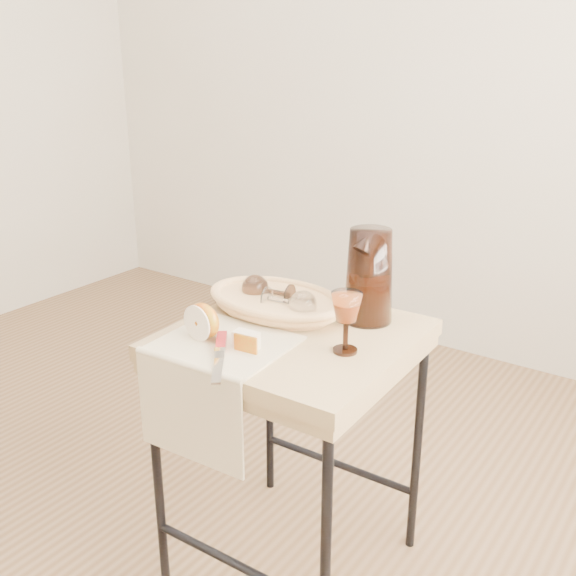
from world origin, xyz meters
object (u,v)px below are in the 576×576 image
Objects in this scene: bread_basket at (276,304)px; goblet_lying_a at (270,291)px; tea_towel at (224,344)px; apple_half at (204,321)px; table_knife at (220,354)px; goblet_lying_b at (287,302)px; side_table at (292,455)px; wine_goblet at (346,322)px; pitcher at (369,276)px.

goblet_lying_a is (-0.03, 0.02, 0.02)m from bread_basket.
apple_half reaches higher than tea_towel.
goblet_lying_a is (-0.05, 0.25, 0.05)m from tea_towel.
apple_half is 0.40× the size of table_knife.
apple_half reaches higher than goblet_lying_b.
apple_half is (-0.04, -0.24, 0.03)m from bread_basket.
table_knife reaches higher than tea_towel.
apple_half is (-0.09, -0.22, 0.00)m from goblet_lying_b.
side_table is 0.45m from apple_half.
goblet_lying_a is 0.32m from wine_goblet.
bread_basket is 0.29m from wine_goblet.
wine_goblet is at bearing -20.76° from bread_basket.
apple_half is at bearing -118.79° from goblet_lying_b.
wine_goblet reaches higher than goblet_lying_a.
table_knife is (0.09, -0.31, -0.03)m from goblet_lying_a.
bread_basket is at bearing 159.32° from wine_goblet.
goblet_lying_b reaches higher than side_table.
table_knife is (0.06, -0.30, -0.01)m from bread_basket.
side_table is at bearing -109.91° from pitcher.
wine_goblet is at bearing 152.63° from goblet_lying_a.
tea_towel is 0.29m from wine_goblet.
side_table is 0.43m from table_knife.
side_table is 7.49× the size of apple_half.
table_knife is (-0.21, -0.20, -0.06)m from wine_goblet.
apple_half reaches higher than table_knife.
goblet_lying_a is at bearing 98.41° from tea_towel.
bread_basket is at bearing -144.00° from pitcher.
pitcher is 1.91× the size of wine_goblet.
bread_basket is 1.23× the size of pitcher.
wine_goblet is (0.22, -0.08, 0.02)m from goblet_lying_b.
side_table is at bearing 53.39° from apple_half.
wine_goblet is at bearing 29.90° from apple_half.
tea_towel is 3.12× the size of apple_half.
side_table is 6.03× the size of goblet_lying_b.
apple_half is at bearing -178.67° from tea_towel.
goblet_lying_b is (-0.06, 0.06, 0.40)m from side_table.
table_knife is at bearing -94.27° from goblet_lying_b.
side_table is at bearing 56.80° from tea_towel.
goblet_lying_b is at bearing -21.88° from bread_basket.
goblet_lying_a is (-0.14, 0.09, 0.40)m from side_table.
wine_goblet reaches higher than apple_half.
pitcher is at bearing 22.52° from bread_basket.
pitcher is (0.25, 0.08, 0.07)m from goblet_lying_a.
goblet_lying_b is at bearing 159.59° from wine_goblet.
tea_towel is at bearing -108.48° from pitcher.
wine_goblet is 0.62× the size of table_knife.
pitcher reaches higher than table_knife.
side_table is 2.99× the size of table_knife.
pitcher is (0.22, 0.09, 0.09)m from bread_basket.
bread_basket is 2.35× the size of wine_goblet.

